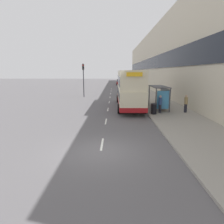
{
  "coord_description": "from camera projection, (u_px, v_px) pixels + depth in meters",
  "views": [
    {
      "loc": [
        0.71,
        -10.03,
        4.19
      ],
      "look_at": [
        0.37,
        19.97,
        -1.91
      ],
      "focal_mm": 32.0,
      "sensor_mm": 36.0,
      "label": 1
    }
  ],
  "objects": [
    {
      "name": "pedestrian_1",
      "position": [
        160.0,
        104.0,
        19.7
      ],
      "size": [
        0.35,
        0.35,
        1.76
      ],
      "color": "#23232D",
      "rests_on": "ground_plane"
    },
    {
      "name": "car_1",
      "position": [
        120.0,
        82.0,
        62.81
      ],
      "size": [
        2.09,
        4.02,
        1.81
      ],
      "color": "maroon",
      "rests_on": "ground_plane"
    },
    {
      "name": "lane_mark_6",
      "position": [
        111.0,
        91.0,
        43.81
      ],
      "size": [
        0.12,
        2.0,
        0.01
      ],
      "color": "silver",
      "rests_on": "ground_plane"
    },
    {
      "name": "pedestrian_at_shelter",
      "position": [
        186.0,
        103.0,
        20.01
      ],
      "size": [
        0.35,
        0.35,
        1.77
      ],
      "color": "#23232D",
      "rests_on": "ground_plane"
    },
    {
      "name": "bus_shelter",
      "position": [
        161.0,
        93.0,
        21.53
      ],
      "size": [
        1.6,
        4.2,
        2.48
      ],
      "color": "#4C4C51",
      "rests_on": "ground_plane"
    },
    {
      "name": "car_0",
      "position": [
        123.0,
        90.0,
        36.72
      ],
      "size": [
        1.94,
        3.86,
        1.73
      ],
      "color": "silver",
      "rests_on": "ground_plane"
    },
    {
      "name": "lane_mark_5",
      "position": [
        111.0,
        94.0,
        38.47
      ],
      "size": [
        0.12,
        2.0,
        0.01
      ],
      "color": "silver",
      "rests_on": "ground_plane"
    },
    {
      "name": "lane_mark_1",
      "position": [
        106.0,
        121.0,
        17.07
      ],
      "size": [
        0.12,
        2.0,
        0.01
      ],
      "color": "silver",
      "rests_on": "ground_plane"
    },
    {
      "name": "lane_mark_3",
      "position": [
        109.0,
        102.0,
        27.77
      ],
      "size": [
        0.12,
        2.0,
        0.01
      ],
      "color": "silver",
      "rests_on": "ground_plane"
    },
    {
      "name": "litter_bin",
      "position": [
        154.0,
        109.0,
        19.29
      ],
      "size": [
        0.55,
        0.55,
        1.05
      ],
      "color": "black",
      "rests_on": "ground_plane"
    },
    {
      "name": "ground_plane",
      "position": [
        101.0,
        151.0,
        10.67
      ],
      "size": [
        220.0,
        220.0,
        0.0
      ],
      "primitive_type": "plane",
      "color": "#5B595B"
    },
    {
      "name": "terrace_facade",
      "position": [
        156.0,
        61.0,
        46.94
      ],
      "size": [
        3.1,
        93.0,
        13.4
      ],
      "color": "beige",
      "rests_on": "ground_plane"
    },
    {
      "name": "lane_mark_0",
      "position": [
        102.0,
        144.0,
        11.72
      ],
      "size": [
        0.12,
        2.0,
        0.01
      ],
      "color": "silver",
      "rests_on": "ground_plane"
    },
    {
      "name": "traffic_light_far_kerb",
      "position": [
        83.0,
        75.0,
        32.88
      ],
      "size": [
        0.3,
        0.32,
        5.47
      ],
      "color": "black",
      "rests_on": "ground_plane"
    },
    {
      "name": "lane_mark_4",
      "position": [
        110.0,
        97.0,
        33.12
      ],
      "size": [
        0.12,
        2.0,
        0.01
      ],
      "color": "silver",
      "rests_on": "ground_plane"
    },
    {
      "name": "pavement",
      "position": [
        138.0,
        89.0,
        48.31
      ],
      "size": [
        5.0,
        93.0,
        0.14
      ],
      "color": "gray",
      "rests_on": "ground_plane"
    },
    {
      "name": "lane_mark_2",
      "position": [
        108.0,
        109.0,
        22.42
      ],
      "size": [
        0.12,
        2.0,
        0.01
      ],
      "color": "silver",
      "rests_on": "ground_plane"
    },
    {
      "name": "double_decker_bus_near",
      "position": [
        129.0,
        88.0,
        23.28
      ],
      "size": [
        2.85,
        11.37,
        4.3
      ],
      "color": "beige",
      "rests_on": "ground_plane"
    },
    {
      "name": "lane_mark_7",
      "position": [
        111.0,
        89.0,
        49.16
      ],
      "size": [
        0.12,
        2.0,
        0.01
      ],
      "color": "silver",
      "rests_on": "ground_plane"
    }
  ]
}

